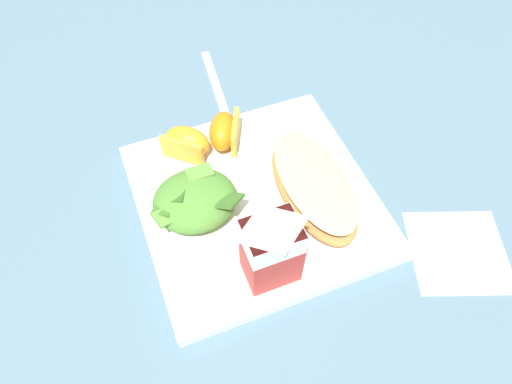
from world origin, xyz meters
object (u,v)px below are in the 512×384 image
(white_plate, at_px, (256,200))
(orange_wedge_front, at_px, (224,131))
(milk_carton, at_px, (272,245))
(paper_napkin, at_px, (458,251))
(metal_fork, at_px, (220,98))
(cheesy_pizza_bread, at_px, (313,186))
(green_salad_pile, at_px, (195,200))
(orange_wedge_middle, at_px, (187,142))

(white_plate, xyz_separation_m, orange_wedge_front, (0.01, -0.10, 0.03))
(milk_carton, height_order, orange_wedge_front, milk_carton)
(paper_napkin, xyz_separation_m, metal_fork, (0.18, -0.34, 0.00))
(white_plate, relative_size, paper_napkin, 2.55)
(orange_wedge_front, bearing_deg, cheesy_pizza_bread, 119.84)
(milk_carton, xyz_separation_m, orange_wedge_front, (-0.02, -0.20, -0.04))
(orange_wedge_front, bearing_deg, green_salad_pile, 52.86)
(milk_carton, bearing_deg, green_salad_pile, -64.39)
(green_salad_pile, relative_size, orange_wedge_middle, 1.57)
(orange_wedge_middle, relative_size, paper_napkin, 0.63)
(cheesy_pizza_bread, bearing_deg, orange_wedge_middle, -45.01)
(white_plate, height_order, metal_fork, white_plate)
(milk_carton, bearing_deg, orange_wedge_front, -94.86)
(cheesy_pizza_bread, distance_m, orange_wedge_middle, 0.17)
(white_plate, height_order, milk_carton, milk_carton)
(white_plate, xyz_separation_m, metal_fork, (-0.02, -0.19, -0.01))
(orange_wedge_front, height_order, metal_fork, orange_wedge_front)
(cheesy_pizza_bread, distance_m, metal_fork, 0.22)
(milk_carton, relative_size, orange_wedge_middle, 1.60)
(milk_carton, xyz_separation_m, metal_fork, (-0.04, -0.29, -0.07))
(orange_wedge_middle, bearing_deg, orange_wedge_front, -179.30)
(orange_wedge_front, bearing_deg, milk_carton, 85.14)
(green_salad_pile, relative_size, metal_fork, 0.57)
(white_plate, relative_size, green_salad_pile, 2.59)
(cheesy_pizza_bread, xyz_separation_m, orange_wedge_front, (0.07, -0.12, 0.00))
(orange_wedge_front, relative_size, metal_fork, 0.37)
(green_salad_pile, distance_m, paper_napkin, 0.31)
(orange_wedge_front, bearing_deg, metal_fork, -104.66)
(cheesy_pizza_bread, relative_size, milk_carton, 1.55)
(orange_wedge_middle, height_order, paper_napkin, orange_wedge_middle)
(white_plate, relative_size, cheesy_pizza_bread, 1.64)
(milk_carton, bearing_deg, paper_napkin, 166.98)
(paper_napkin, height_order, metal_fork, metal_fork)
(milk_carton, xyz_separation_m, orange_wedge_middle, (0.03, -0.20, -0.04))
(paper_napkin, relative_size, metal_fork, 0.58)
(orange_wedge_front, bearing_deg, orange_wedge_middle, 0.70)
(white_plate, relative_size, orange_wedge_front, 4.02)
(paper_napkin, distance_m, metal_fork, 0.39)
(metal_fork, bearing_deg, white_plate, 84.32)
(green_salad_pile, distance_m, orange_wedge_front, 0.11)
(white_plate, height_order, cheesy_pizza_bread, cheesy_pizza_bread)
(milk_carton, height_order, paper_napkin, milk_carton)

